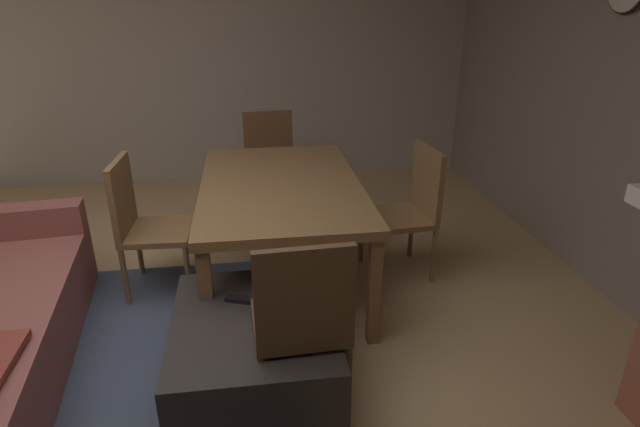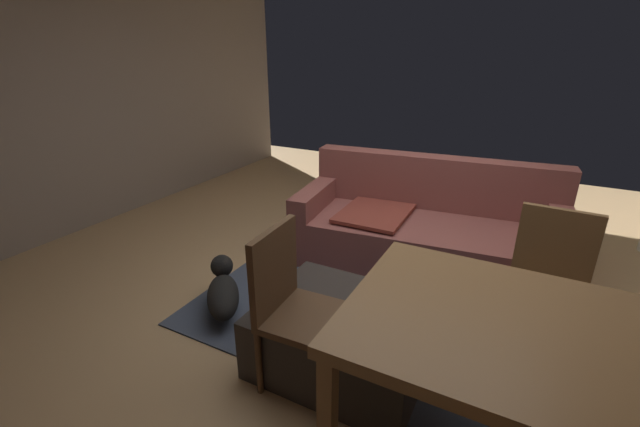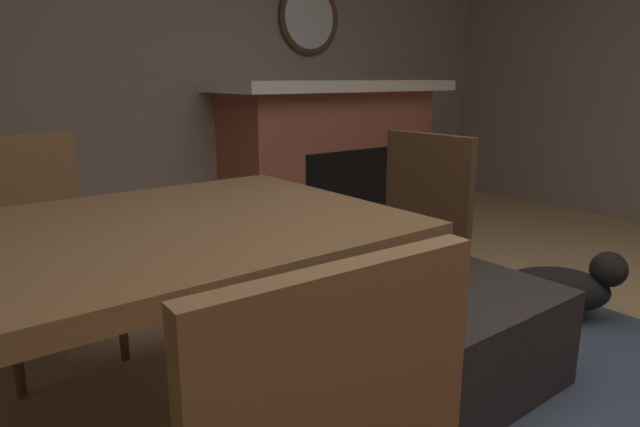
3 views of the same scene
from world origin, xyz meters
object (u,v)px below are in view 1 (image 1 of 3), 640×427
ottoman_coffee_table (255,349)px  tv_remote (240,299)px  dining_chair_west (302,316)px  dining_chair_south (411,204)px  dining_chair_east (271,159)px  dining_chair_north (142,219)px  dining_table (281,192)px

ottoman_coffee_table → tv_remote: 0.27m
ottoman_coffee_table → dining_chair_west: bearing=-133.8°
dining_chair_west → dining_chair_south: (1.25, -0.91, 0.00)m
ottoman_coffee_table → dining_chair_east: 2.30m
dining_chair_north → dining_chair_south: 1.83m
dining_table → dining_chair_south: 0.93m
tv_remote → ottoman_coffee_table: bearing=-139.5°
tv_remote → dining_table: (0.86, -0.28, 0.27)m
tv_remote → dining_chair_north: bearing=55.4°
dining_chair_west → dining_chair_north: 1.55m
dining_chair_north → dining_chair_west: bearing=-143.5°
dining_chair_west → dining_chair_north: size_ratio=1.00×
tv_remote → dining_table: 0.95m
tv_remote → dining_chair_north: size_ratio=0.17×
dining_chair_south → dining_chair_north: bearing=90.1°
dining_chair_west → ottoman_coffee_table: bearing=46.2°
dining_table → dining_chair_west: dining_chair_west is taller
dining_chair_south → ottoman_coffee_table: bearing=132.3°
ottoman_coffee_table → dining_chair_west: dining_chair_west is taller
ottoman_coffee_table → dining_chair_south: (1.03, -1.14, 0.33)m
dining_chair_east → tv_remote: bearing=172.6°
dining_chair_west → dining_chair_north: bearing=36.5°
dining_table → dining_chair_east: 1.25m
dining_table → dining_chair_south: bearing=-89.5°
dining_chair_east → dining_chair_south: size_ratio=1.00×
dining_table → dining_chair_north: 0.93m
dining_table → dining_chair_east: (1.24, 0.01, -0.15)m
dining_table → dining_chair_east: size_ratio=1.82×
dining_chair_east → dining_chair_south: same height
dining_chair_east → dining_chair_west: 2.48m
dining_chair_east → dining_chair_west: same height
dining_table → ottoman_coffee_table: bearing=167.8°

